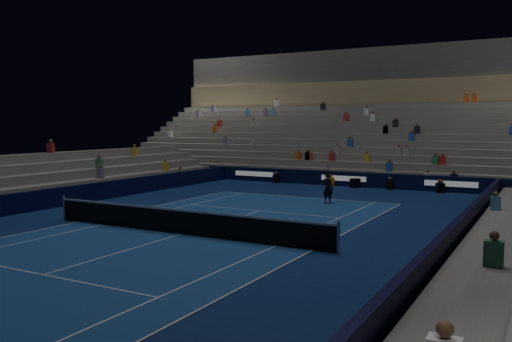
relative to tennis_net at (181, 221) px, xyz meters
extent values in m
plane|color=navy|center=(0.00, 0.00, -0.50)|extent=(90.00, 90.00, 0.00)
cube|color=navy|center=(0.00, 0.00, -0.50)|extent=(10.97, 23.77, 0.01)
cube|color=black|center=(0.00, 18.50, 0.00)|extent=(44.00, 0.25, 1.00)
cube|color=black|center=(9.70, 0.00, 0.00)|extent=(0.25, 37.00, 1.00)
cube|color=black|center=(-9.70, 0.00, 0.00)|extent=(0.25, 37.00, 1.00)
cube|color=slate|center=(0.00, 19.50, -0.25)|extent=(44.00, 1.00, 0.50)
cube|color=slate|center=(0.00, 20.50, 0.00)|extent=(44.00, 1.00, 1.00)
cube|color=slate|center=(0.00, 21.50, 0.25)|extent=(44.00, 1.00, 1.50)
cube|color=slate|center=(0.00, 22.50, 0.50)|extent=(44.00, 1.00, 2.00)
cube|color=slate|center=(0.00, 23.50, 0.75)|extent=(44.00, 1.00, 2.50)
cube|color=slate|center=(0.00, 24.50, 1.00)|extent=(44.00, 1.00, 3.00)
cube|color=slate|center=(0.00, 25.50, 1.25)|extent=(44.00, 1.00, 3.50)
cube|color=slate|center=(0.00, 26.50, 1.50)|extent=(44.00, 1.00, 4.00)
cube|color=slate|center=(0.00, 27.50, 1.75)|extent=(44.00, 1.00, 4.50)
cube|color=slate|center=(0.00, 28.50, 2.00)|extent=(44.00, 1.00, 5.00)
cube|color=slate|center=(0.00, 29.50, 2.25)|extent=(44.00, 1.00, 5.50)
cube|color=slate|center=(0.00, 30.50, 2.50)|extent=(44.00, 1.00, 6.00)
cube|color=#917E59|center=(0.00, 31.60, 6.60)|extent=(44.00, 0.60, 2.20)
cube|color=#434341|center=(0.00, 33.00, 9.20)|extent=(44.00, 2.40, 3.00)
cube|color=slate|center=(10.50, 0.00, -0.25)|extent=(1.00, 37.00, 0.50)
cube|color=slate|center=(11.50, 0.00, 0.00)|extent=(1.00, 37.00, 1.00)
cube|color=slate|center=(-10.50, 0.00, -0.25)|extent=(1.00, 37.00, 0.50)
cylinder|color=#B2B2B7|center=(-6.40, 0.00, 0.05)|extent=(0.10, 0.10, 1.10)
cylinder|color=#B2B2B7|center=(6.40, 0.00, 0.05)|extent=(0.10, 0.10, 1.10)
cube|color=black|center=(0.00, 0.00, -0.05)|extent=(12.80, 0.03, 0.90)
cube|color=white|center=(0.00, 0.00, 0.44)|extent=(12.80, 0.04, 0.08)
imported|color=black|center=(2.01, 10.31, 0.35)|extent=(0.68, 0.51, 1.70)
cube|color=black|center=(0.95, 18.00, -0.20)|extent=(0.65, 0.71, 0.62)
cylinder|color=black|center=(0.95, 17.54, -0.01)|extent=(0.29, 0.38, 0.16)
camera|label=1|loc=(12.42, -16.46, 3.74)|focal=37.67mm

